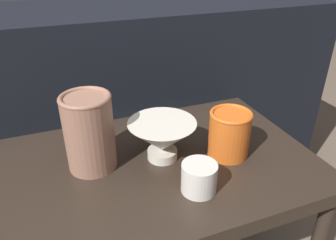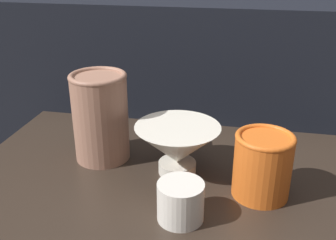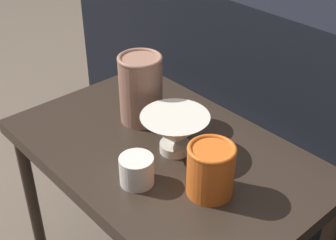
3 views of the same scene
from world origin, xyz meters
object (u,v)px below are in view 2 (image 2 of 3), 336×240
Objects in this scene: bowl at (177,146)px; vase_textured_left at (100,116)px; vase_colorful_right at (263,164)px; cup at (181,201)px.

bowl is 0.90× the size of vase_textured_left.
vase_textured_left reaches higher than bowl.
bowl is 1.39× the size of vase_colorful_right.
vase_textured_left is at bearing 169.39° from bowl.
cup is (-0.13, -0.10, -0.03)m from vase_colorful_right.
bowl reaches higher than cup.
vase_textured_left reaches higher than cup.
vase_colorful_right is at bearing -15.36° from bowl.
vase_colorful_right is (0.17, -0.05, 0.00)m from bowl.
vase_textured_left is 0.35m from vase_colorful_right.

